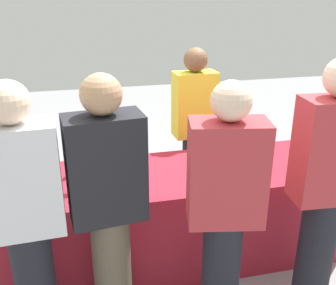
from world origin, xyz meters
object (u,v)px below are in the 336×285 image
Objects in this scene: wine_bottle_6 at (261,140)px; wine_glass_1 at (71,179)px; wine_bottle_3 at (96,160)px; wine_bottle_4 at (201,147)px; guest_1 at (108,206)px; wine_glass_2 at (118,175)px; wine_glass_3 at (268,158)px; wine_bottle_2 at (80,158)px; menu_board at (26,181)px; guest_0 at (26,219)px; wine_glass_0 at (34,187)px; guest_2 at (224,210)px; wine_bottle_5 at (253,143)px; wine_bottle_1 at (50,162)px; server_pouring at (194,127)px; guest_3 at (326,187)px; wine_bottle_0 at (20,168)px.

wine_glass_1 is at bearing -167.22° from wine_bottle_6.
wine_bottle_3 reaches higher than wine_bottle_4.
guest_1 is at bearing -148.79° from wine_bottle_6.
wine_glass_2 is 1.16m from wine_glass_3.
guest_1 is at bearing -80.05° from wine_bottle_2.
wine_bottle_6 is at bearing 24.80° from guest_1.
wine_bottle_2 is at bearing 126.67° from wine_glass_2.
wine_glass_2 is 0.20× the size of menu_board.
guest_0 is (-0.25, -0.51, 0.04)m from wine_glass_1.
wine_bottle_2 is at bearing 77.43° from wine_glass_1.
wine_glass_2 is at bearing 1.08° from wine_glass_0.
guest_2 is at bearing -125.67° from wine_bottle_6.
wine_bottle_5 is at bearing 87.80° from wine_glass_3.
wine_bottle_6 is (1.40, 0.13, -0.01)m from wine_bottle_3.
server_pouring reaches higher than wine_bottle_1.
wine_glass_1 is (0.16, -0.31, -0.01)m from wine_bottle_1.
menu_board is (-1.94, 1.05, -0.50)m from wine_glass_3.
guest_1 reaches higher than wine_bottle_6.
wine_glass_0 is 1.27m from guest_2.
guest_0 is 0.46m from guest_1.
server_pouring reaches higher than wine_bottle_4.
wine_bottle_1 is at bearing 81.04° from guest_0.
guest_3 is at bearing 102.87° from server_pouring.
guest_2 is 2.23m from menu_board.
wine_bottle_3 is at bearing -174.66° from wine_bottle_6.
wine_glass_2 is 1.36m from guest_3.
wine_bottle_5 is 1.51m from guest_1.
wine_bottle_5 is 0.95m from guest_3.
wine_glass_2 is (0.14, -0.25, -0.02)m from wine_bottle_3.
wine_bottle_6 reaches higher than wine_glass_0.
wine_bottle_6 is at bearing -6.75° from menu_board.
wine_bottle_2 is at bearing 168.62° from wine_glass_3.
guest_3 is at bearing -87.20° from wine_bottle_5.
wine_glass_2 is at bearing 158.23° from guest_3.
wine_glass_0 is at bearing -68.39° from wine_bottle_0.
wine_bottle_3 reaches higher than wine_glass_3.
server_pouring is 0.92× the size of guest_3.
wine_bottle_2 reaches higher than wine_bottle_0.
wine_bottle_4 is 1.75m from menu_board.
wine_bottle_3 is 0.21× the size of server_pouring.
guest_3 is (0.50, -0.95, 0.07)m from wine_bottle_4.
wine_glass_1 is (-1.49, -0.33, -0.00)m from wine_bottle_5.
wine_bottle_6 is (1.51, 0.04, 0.00)m from wine_bottle_2.
wine_glass_1 is at bearing 33.11° from server_pouring.
wine_bottle_3 is 0.85m from guest_0.
wine_glass_1 is 1.28m from menu_board.
guest_0 is (-1.73, -0.54, 0.04)m from wine_glass_3.
wine_bottle_4 is at bearing 2.79° from wine_bottle_0.
wine_bottle_3 is 2.72× the size of wine_glass_0.
wine_bottle_1 reaches higher than wine_bottle_5.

